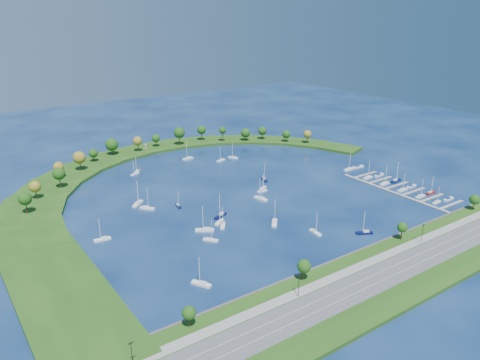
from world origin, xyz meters
TOP-DOWN VIEW (x-y plane):
  - ground at (0.00, 0.00)m, footprint 700.00×700.00m
  - south_shoreline at (0.03, -122.88)m, footprint 420.00×43.10m
  - breakwater at (-46.33, 48.72)m, footprint 286.74×247.64m
  - breakwater_trees at (-14.32, 89.82)m, footprint 236.54×91.31m
  - harbor_tower at (-12.64, 115.85)m, footprint 2.60×2.60m
  - dock_system at (85.30, -61.00)m, footprint 24.28×82.00m
  - moored_boat_0 at (-43.46, 65.58)m, footprint 7.25×4.32m
  - moored_boat_1 at (-37.25, -36.12)m, footprint 7.99×6.28m
  - moored_boat_2 at (1.68, -22.11)m, footprint 4.44×9.76m
  - moored_boat_3 at (17.77, -90.04)m, footprint 8.87×6.38m
  - moored_boat_4 at (10.48, -12.06)m, footprint 7.24×2.26m
  - moored_boat_5 at (-96.68, -19.48)m, footprint 8.65×3.37m
  - moored_boat_6 at (-45.02, -2.98)m, footprint 3.14×7.05m
  - moored_boat_7 at (13.83, -8.29)m, footprint 7.33×5.08m
  - moored_boat_8 at (4.98, 76.22)m, footprint 9.04×3.05m
  - moored_boat_9 at (-32.23, -29.40)m, footprint 9.74×6.60m
  - moored_boat_10 at (-13.22, -54.10)m, footprint 8.21×8.89m
  - moored_boat_11 at (-38.00, -40.73)m, footprint 6.54×7.73m
  - moored_boat_12 at (-76.36, -83.55)m, footprint 6.59×9.10m
  - moored_boat_13 at (-63.61, 13.38)m, footprint 9.24×8.61m
  - moored_boat_14 at (-52.11, -51.23)m, footprint 6.67×7.48m
  - moored_boat_15 at (23.55, 57.52)m, footprint 8.31×4.50m
  - moored_boat_16 at (-2.84, -75.01)m, footprint 3.19×8.29m
  - moored_boat_17 at (24.46, 4.16)m, footprint 4.92×8.67m
  - moored_boat_18 at (-40.49, 68.87)m, footprint 6.85×7.57m
  - moored_boat_19 at (-61.73, 4.00)m, footprint 7.63×8.55m
  - moored_boat_20 at (35.31, 57.85)m, footprint 5.71×8.29m
  - moored_boat_21 at (-48.80, -40.03)m, footprint 9.61×7.67m
  - docked_boat_0 at (85.54, -86.97)m, footprint 7.25×2.60m
  - docked_boat_1 at (95.98, -88.11)m, footprint 8.64×2.82m
  - docked_boat_2 at (85.52, -75.59)m, footprint 8.03×2.56m
  - docked_boat_3 at (96.02, -75.66)m, footprint 7.94×2.40m
  - docked_boat_4 at (85.52, -62.25)m, footprint 8.23×2.44m
  - docked_boat_5 at (95.98, -61.36)m, footprint 8.45×2.88m
  - docked_boat_6 at (85.51, -48.15)m, footprint 8.93×3.45m
  - docked_boat_7 at (96.00, -49.08)m, footprint 9.74×3.99m
  - docked_boat_8 at (85.52, -33.69)m, footprint 8.43×2.98m
  - docked_boat_9 at (95.97, -34.87)m, footprint 9.55×4.05m
  - docked_boat_10 at (87.91, -13.87)m, footprint 8.75×2.93m
  - docked_boat_11 at (97.86, -13.74)m, footprint 9.83×3.52m

SIDE VIEW (x-z plane):
  - ground at x=0.00m, z-range 0.00..0.00m
  - dock_system at x=85.30m, z-range -0.45..1.15m
  - docked_boat_5 at x=95.98m, z-range -0.23..1.47m
  - docked_boat_1 at x=95.98m, z-range -0.23..1.51m
  - docked_boat_9 at x=95.97m, z-range -0.25..1.64m
  - docked_boat_11 at x=97.86m, z-range -0.26..1.71m
  - moored_boat_6 at x=-45.02m, z-range -4.15..5.86m
  - moored_boat_0 at x=-43.46m, z-range -4.29..6.01m
  - docked_boat_0 at x=85.54m, z-range -4.36..6.09m
  - moored_boat_4 at x=10.48m, z-range -4.40..6.14m
  - moored_boat_7 at x=13.83m, z-range -4.42..6.16m
  - moored_boat_14 at x=-52.11m, z-range -4.88..6.67m
  - docked_boat_3 at x=96.02m, z-range -4.90..6.69m
  - docked_boat_2 at x=85.52m, z-range -4.94..6.73m
  - moored_boat_11 at x=-38.00m, z-range -4.96..6.76m
  - moored_boat_18 at x=-40.49m, z-range -4.98..6.77m
  - moored_boat_15 at x=23.55m, z-range -4.98..6.78m
  - moored_boat_1 at x=-37.25m, z-range -5.02..6.82m
  - moored_boat_16 at x=-2.84m, z-range -5.03..6.84m
  - moored_boat_20 at x=35.31m, z-range -5.08..6.89m
  - docked_boat_4 at x=85.52m, z-range -5.12..6.93m
  - docked_boat_8 at x=85.52m, z-range -5.17..6.99m
  - moored_boat_17 at x=24.46m, z-range -5.23..7.06m
  - moored_boat_5 at x=-96.68m, z-range -5.27..7.11m
  - docked_boat_10 at x=87.91m, z-range -5.41..7.26m
  - docked_boat_6 at x=85.51m, z-range -5.47..7.33m
  - moored_boat_3 at x=17.77m, z-range -5.52..7.38m
  - moored_boat_8 at x=4.98m, z-range -5.60..7.48m
  - moored_boat_19 at x=-61.73m, z-range -5.66..7.55m
  - moored_boat_12 at x=-76.36m, z-range -5.68..7.57m
  - moored_boat_2 at x=1.68m, z-range -5.96..7.89m
  - docked_boat_7 at x=96.00m, z-range -5.99..7.92m
  - moored_boat_10 at x=-13.22m, z-range -5.99..7.93m
  - moored_boat_9 at x=-32.23m, z-range -6.04..7.98m
  - moored_boat_21 at x=-48.80m, z-range -6.18..8.14m
  - moored_boat_13 at x=-63.61m, z-range -6.28..8.25m
  - breakwater at x=-46.33m, z-range -0.01..1.99m
  - south_shoreline at x=0.03m, z-range -4.80..6.80m
  - harbor_tower at x=-12.64m, z-range 2.05..5.89m
  - breakwater_trees at x=-14.32m, z-range 2.85..18.21m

